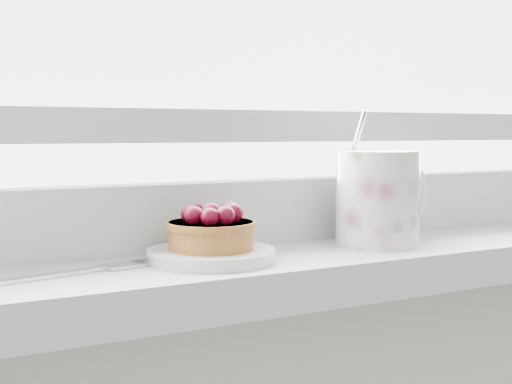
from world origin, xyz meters
TOP-DOWN VIEW (x-y plane):
  - saucer at (-0.07, 1.88)m, footprint 0.12×0.12m
  - raspberry_tart at (-0.07, 1.88)m, footprint 0.09×0.09m
  - floral_mug at (0.14, 1.88)m, footprint 0.14×0.10m
  - fork at (-0.21, 1.88)m, footprint 0.20×0.06m

SIDE VIEW (x-z plane):
  - fork at x=-0.21m, z-range 0.94..0.94m
  - saucer at x=-0.07m, z-range 0.94..0.95m
  - raspberry_tart at x=-0.07m, z-range 0.95..0.99m
  - floral_mug at x=0.14m, z-range 0.92..1.07m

